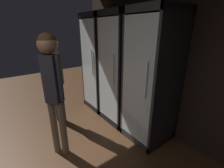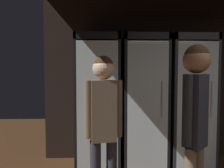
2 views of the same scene
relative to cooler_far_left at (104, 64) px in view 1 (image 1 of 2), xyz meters
name	(u,v)px [view 1 (image 1 of 2)]	position (x,y,z in m)	size (l,w,h in m)	color
wall_back	(215,59)	(2.06, 0.34, 0.40)	(6.00, 0.06, 2.80)	black
cooler_far_left	(104,64)	(0.00, 0.00, 0.00)	(0.65, 0.70, 2.06)	black
cooler_left	(124,71)	(0.70, 0.00, 0.00)	(0.65, 0.70, 2.06)	black
cooler_center	(154,81)	(1.41, 0.00, 0.00)	(0.65, 0.70, 2.06)	#2B2B30
shopper_near	(55,72)	(0.09, -1.10, 0.03)	(0.38, 0.22, 1.66)	#2D2D38
shopper_far	(52,82)	(0.89, -1.38, 0.13)	(0.25, 0.23, 1.73)	#72604C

